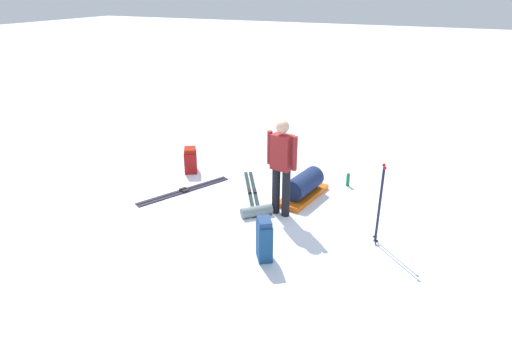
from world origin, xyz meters
The scene contains 10 objects.
ground_plane centered at (0.00, 0.00, 0.00)m, with size 80.00×80.00×0.00m, color white.
skier_standing centered at (0.14, 0.53, 0.95)m, with size 0.28×0.56×1.70m.
ski_pair_near centered at (0.09, -1.49, 0.01)m, with size 1.82×1.03×0.05m.
ski_pair_far centered at (-0.40, -0.26, 0.01)m, with size 1.77×1.14×0.05m.
backpack_large_dark centered at (1.48, 0.82, 0.32)m, with size 0.36×0.34×0.65m.
backpack_bright centered at (-0.78, -1.90, 0.26)m, with size 0.43×0.40×0.53m.
ski_poles_planted_near centered at (0.36, 2.21, 0.72)m, with size 0.18×0.10×1.30m.
gear_sled centered at (-0.63, 0.69, 0.22)m, with size 1.29×0.66×0.49m.
sleeping_mat_rolled centered at (0.38, 0.19, 0.09)m, with size 0.18×0.18×0.55m, color slate.
thermos_bottle centered at (-1.50, 1.32, 0.13)m, with size 0.07×0.07×0.26m, color #14693C.
Camera 1 is at (6.37, 2.96, 3.68)m, focal length 30.42 mm.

